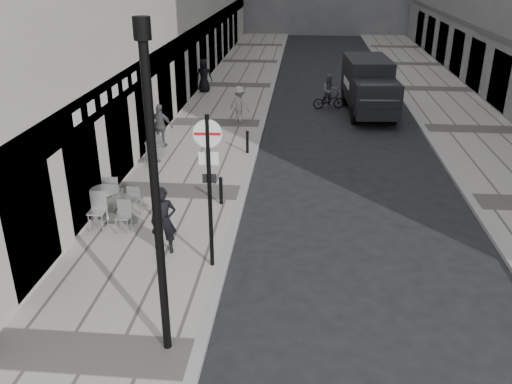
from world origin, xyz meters
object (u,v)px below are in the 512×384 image
(sign_post, at_px, (209,173))
(cyclist, at_px, (329,96))
(panel_van, at_px, (369,84))
(lamppost, at_px, (155,185))
(walking_man, at_px, (164,221))

(sign_post, distance_m, cyclist, 15.70)
(panel_van, bearing_deg, sign_post, -113.05)
(lamppost, bearing_deg, cyclist, 78.74)
(sign_post, relative_size, lamppost, 0.62)
(walking_man, height_order, sign_post, sign_post)
(sign_post, relative_size, cyclist, 2.21)
(walking_man, distance_m, lamppost, 4.40)
(lamppost, xyz_separation_m, cyclist, (3.63, 18.25, -2.80))
(walking_man, distance_m, panel_van, 15.44)
(panel_van, xyz_separation_m, cyclist, (-1.79, 0.65, -0.75))
(sign_post, bearing_deg, cyclist, 74.43)
(walking_man, xyz_separation_m, lamppost, (0.90, -3.52, 2.47))
(walking_man, bearing_deg, panel_van, 53.94)
(lamppost, distance_m, panel_van, 18.53)
(lamppost, height_order, panel_van, lamppost)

